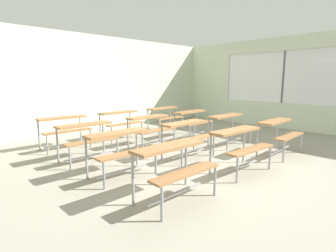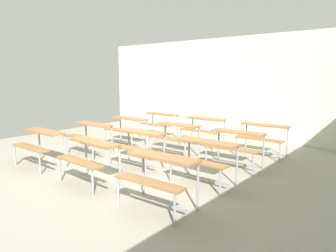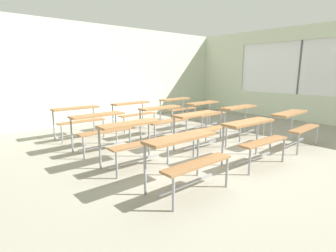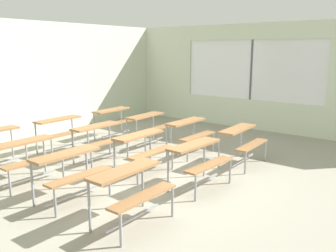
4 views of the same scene
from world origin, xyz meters
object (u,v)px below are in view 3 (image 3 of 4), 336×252
object	(u,v)px
desk_bench_r0c0	(186,151)
desk_bench_r1c0	(133,134)
desk_bench_r0c1	(254,132)
desk_bench_r1c2	(242,114)
desk_bench_r2c0	(100,123)
desk_bench_r3c1	(133,109)
desk_bench_r2c2	(205,109)
desk_bench_r3c2	(177,104)
desk_bench_r1c1	(200,122)
desk_bench_r2c1	(163,115)
desk_bench_r3c0	(78,115)
desk_bench_r0c2	(294,121)

from	to	relation	value
desk_bench_r0c0	desk_bench_r1c0	bearing A→B (deg)	90.57
desk_bench_r0c1	desk_bench_r1c2	distance (m)	1.97
desk_bench_r1c0	desk_bench_r2c0	size ratio (longest dim) A/B	1.00
desk_bench_r1c0	desk_bench_r3c1	distance (m)	2.93
desk_bench_r0c0	desk_bench_r2c0	size ratio (longest dim) A/B	1.00
desk_bench_r2c2	desk_bench_r3c1	world-z (taller)	same
desk_bench_r0c0	desk_bench_r3c1	world-z (taller)	same
desk_bench_r1c2	desk_bench_r3c2	world-z (taller)	same
desk_bench_r0c1	desk_bench_r1c0	distance (m)	2.07
desk_bench_r1c1	desk_bench_r2c1	xyz separation A→B (m)	(0.02, 1.22, 0.00)
desk_bench_r0c0	desk_bench_r3c0	distance (m)	3.73
desk_bench_r2c1	desk_bench_r3c2	bearing A→B (deg)	37.05
desk_bench_r0c0	desk_bench_r2c1	bearing A→B (deg)	56.30
desk_bench_r0c0	desk_bench_r3c2	world-z (taller)	same
desk_bench_r0c2	desk_bench_r1c2	size ratio (longest dim) A/B	1.02
desk_bench_r1c2	desk_bench_r2c1	size ratio (longest dim) A/B	1.00
desk_bench_r0c0	desk_bench_r3c0	bearing A→B (deg)	89.31
desk_bench_r2c1	desk_bench_r1c1	bearing A→B (deg)	-91.77
desk_bench_r0c0	desk_bench_r0c2	xyz separation A→B (m)	(3.20, 0.02, 0.00)
desk_bench_r2c1	desk_bench_r3c1	distance (m)	1.26
desk_bench_r2c2	desk_bench_r3c1	size ratio (longest dim) A/B	1.01
desk_bench_r0c2	desk_bench_r2c1	bearing A→B (deg)	120.83
desk_bench_r3c2	desk_bench_r0c0	bearing A→B (deg)	-133.13
desk_bench_r3c0	desk_bench_r3c1	xyz separation A→B (m)	(1.55, -0.02, 0.00)
desk_bench_r1c0	desk_bench_r3c0	distance (m)	2.48
desk_bench_r1c0	desk_bench_r1c1	distance (m)	1.61
desk_bench_r3c2	desk_bench_r1c0	bearing A→B (deg)	-145.02
desk_bench_r0c2	desk_bench_r2c1	distance (m)	2.90
desk_bench_r1c0	desk_bench_r2c0	bearing A→B (deg)	90.99
desk_bench_r1c1	desk_bench_r2c2	world-z (taller)	same
desk_bench_r1c1	desk_bench_r2c2	bearing A→B (deg)	37.41
desk_bench_r0c1	desk_bench_r3c1	xyz separation A→B (m)	(-0.07, 3.69, 0.00)
desk_bench_r0c0	desk_bench_r2c0	distance (m)	2.44
desk_bench_r1c0	desk_bench_r2c2	bearing A→B (deg)	21.22
desk_bench_r1c0	desk_bench_r1c1	xyz separation A→B (m)	(1.61, -0.03, 0.00)
desk_bench_r3c1	desk_bench_r3c2	xyz separation A→B (m)	(1.64, -0.01, 0.00)
desk_bench_r2c2	desk_bench_r2c0	bearing A→B (deg)	177.53
desk_bench_r1c2	desk_bench_r3c0	size ratio (longest dim) A/B	1.00
desk_bench_r1c0	desk_bench_r2c1	distance (m)	2.02
desk_bench_r0c1	desk_bench_r2c0	xyz separation A→B (m)	(-1.67, 2.42, 0.00)
desk_bench_r0c1	desk_bench_r1c1	xyz separation A→B (m)	(-0.05, 1.21, 0.00)
desk_bench_r1c1	desk_bench_r1c2	size ratio (longest dim) A/B	1.00
desk_bench_r0c2	desk_bench_r1c2	distance (m)	1.25
desk_bench_r1c0	desk_bench_r2c2	distance (m)	3.39
desk_bench_r3c0	desk_bench_r3c1	distance (m)	1.55
desk_bench_r1c1	desk_bench_r3c1	size ratio (longest dim) A/B	0.99
desk_bench_r1c1	desk_bench_r3c0	world-z (taller)	same
desk_bench_r1c2	desk_bench_r3c1	distance (m)	2.91
desk_bench_r1c1	desk_bench_r2c1	bearing A→B (deg)	88.00
desk_bench_r0c0	desk_bench_r3c1	xyz separation A→B (m)	(1.57, 3.70, 0.00)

